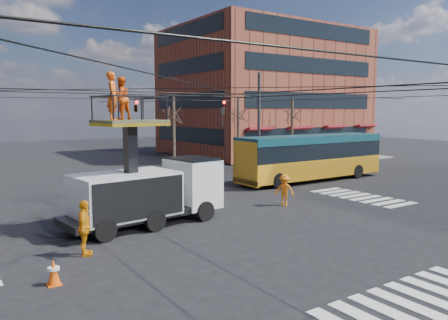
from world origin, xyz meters
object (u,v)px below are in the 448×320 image
city_bus (311,156)px  worker_ground (85,228)px  traffic_cone (54,272)px  flagger (284,190)px  utility_truck (148,177)px

city_bus → worker_ground: size_ratio=6.21×
traffic_cone → flagger: bearing=19.0°
utility_truck → city_bus: utility_truck is taller
worker_ground → flagger: (10.92, 2.21, -0.14)m
utility_truck → flagger: 7.54m
utility_truck → worker_ground: bearing=-150.0°
utility_truck → city_bus: 15.39m
traffic_cone → worker_ground: (1.48, 2.06, 0.58)m
worker_ground → traffic_cone: bearing=165.7°
utility_truck → worker_ground: (-3.50, -2.67, -1.12)m
traffic_cone → utility_truck: bearing=43.6°
utility_truck → worker_ground: 4.54m
traffic_cone → worker_ground: size_ratio=0.39×
worker_ground → flagger: size_ratio=1.17×
utility_truck → flagger: (7.42, -0.46, -1.26)m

